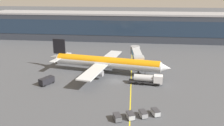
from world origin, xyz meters
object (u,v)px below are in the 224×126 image
(main_airliner, at_px, (106,62))
(crew_van, at_px, (47,80))
(baggage_cart_0, at_px, (117,117))
(fuel_tanker, at_px, (148,79))
(baggage_cart_1, at_px, (130,116))
(baggage_cart_3, at_px, (155,112))
(baggage_cart_2, at_px, (143,114))

(main_airliner, bearing_deg, crew_van, -142.78)
(baggage_cart_0, bearing_deg, fuel_tanker, 72.00)
(main_airliner, bearing_deg, baggage_cart_1, -71.75)
(main_airliner, xyz_separation_m, baggage_cart_3, (16.28, -28.97, -3.27))
(fuel_tanker, bearing_deg, crew_van, -173.19)
(baggage_cart_0, xyz_separation_m, baggage_cart_2, (5.96, 2.33, 0.00))
(main_airliner, bearing_deg, fuel_tanker, -31.97)
(fuel_tanker, bearing_deg, baggage_cart_3, -85.90)
(crew_van, relative_size, baggage_cart_3, 1.79)
(baggage_cart_1, relative_size, baggage_cart_3, 1.00)
(fuel_tanker, distance_m, baggage_cart_0, 24.39)
(crew_van, bearing_deg, fuel_tanker, 6.81)
(main_airliner, height_order, fuel_tanker, main_airliner)
(main_airliner, bearing_deg, baggage_cart_2, -66.18)
(main_airliner, xyz_separation_m, crew_van, (-17.27, -13.12, -2.73))
(main_airliner, height_order, crew_van, main_airliner)
(crew_van, distance_m, baggage_cart_0, 31.31)
(main_airliner, xyz_separation_m, fuel_tanker, (14.87, -9.28, -2.30))
(crew_van, distance_m, baggage_cart_2, 35.00)
(baggage_cart_1, height_order, baggage_cart_2, same)
(fuel_tanker, xyz_separation_m, baggage_cart_2, (-1.57, -20.86, -0.96))
(baggage_cart_2, bearing_deg, baggage_cart_1, -158.68)
(baggage_cart_0, relative_size, baggage_cart_1, 1.00)
(crew_van, xyz_separation_m, baggage_cart_1, (27.59, -18.18, -0.53))
(fuel_tanker, xyz_separation_m, baggage_cart_3, (1.41, -19.69, -0.96))
(baggage_cart_2, bearing_deg, baggage_cart_0, -158.68)
(baggage_cart_0, bearing_deg, baggage_cart_3, 21.32)
(fuel_tanker, distance_m, baggage_cart_2, 20.94)
(baggage_cart_2, bearing_deg, main_airliner, 113.82)
(crew_van, bearing_deg, baggage_cart_1, -33.38)
(baggage_cart_0, relative_size, baggage_cart_2, 1.00)
(main_airliner, distance_m, baggage_cart_3, 33.40)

